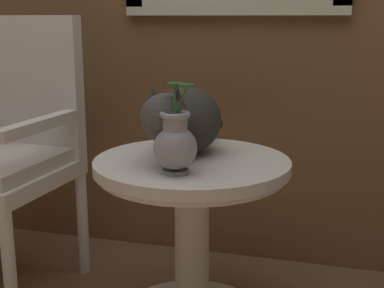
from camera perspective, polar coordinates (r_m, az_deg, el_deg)
wicker_side_table at (r=1.76m, az=0.00°, el=-7.62°), size 0.63×0.63×0.58m
wicker_chair at (r=2.16m, az=-19.78°, el=0.24°), size 0.58×0.54×1.03m
cat at (r=1.73m, az=-0.93°, el=2.55°), size 0.25×0.56×0.24m
pewter_vase_with_ivy at (r=1.53m, az=-1.78°, el=0.11°), size 0.13×0.13×0.26m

